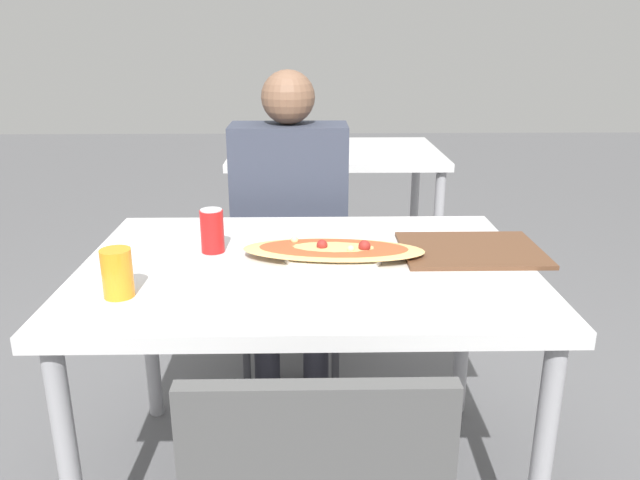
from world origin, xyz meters
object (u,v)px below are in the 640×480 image
Objects in this scene: dining_table at (306,286)px; pizza_main at (334,251)px; soda_can at (212,231)px; chair_far_seated at (291,247)px; drink_glass at (117,273)px; person_seated at (290,206)px.

pizza_main reaches higher than dining_table.
chair_far_seated is at bearing 73.27° from soda_can.
drink_glass is at bearing -119.41° from soda_can.
soda_can reaches higher than dining_table.
person_seated is (-0.00, -0.11, 0.20)m from chair_far_seated.
dining_table is 0.78m from chair_far_seated.
dining_table is 0.66m from person_seated.
person_seated reaches higher than pizza_main.
pizza_main is (0.08, 0.03, 0.09)m from dining_table.
pizza_main is at bearing 25.97° from drink_glass.
soda_can is at bearing 169.81° from pizza_main.
chair_far_seated reaches higher than soda_can.
soda_can is at bearing 161.16° from dining_table.
pizza_main is 4.41× the size of drink_glass.
soda_can is (-0.34, 0.06, 0.04)m from pizza_main.
soda_can is 1.07× the size of drink_glass.
soda_can is at bearing 60.59° from drink_glass.
chair_far_seated is (-0.06, 0.76, -0.15)m from dining_table.
dining_table is at bearing -158.86° from pizza_main.
person_seated is 9.60× the size of soda_can.
soda_can is 0.36m from drink_glass.
chair_far_seated is 0.79m from pizza_main.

